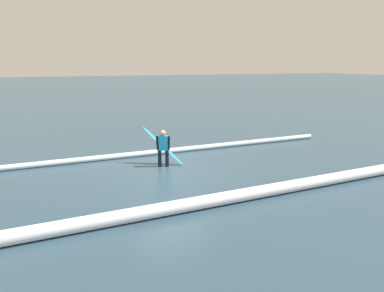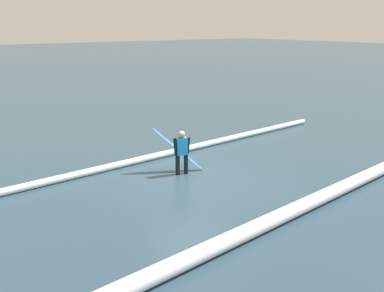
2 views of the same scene
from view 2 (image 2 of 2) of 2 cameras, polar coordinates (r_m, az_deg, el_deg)
name	(u,v)px [view 2 (image 2 of 2)]	position (r m, az deg, el deg)	size (l,w,h in m)	color
ground_plane	(195,179)	(12.56, 0.36, -4.61)	(192.61, 192.61, 0.00)	#2B4556
surfer	(182,150)	(12.69, -1.45, -0.61)	(0.50, 0.29, 1.42)	black
surfboard	(178,149)	(13.03, -1.97, -0.45)	(1.49, 1.17, 1.47)	#268CE5
wave_crest_foreground	(143,159)	(14.09, -6.97, -1.84)	(0.22, 0.22, 18.15)	white
wave_crest_midground	(230,240)	(8.86, 5.33, -13.03)	(0.36, 0.36, 23.23)	white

